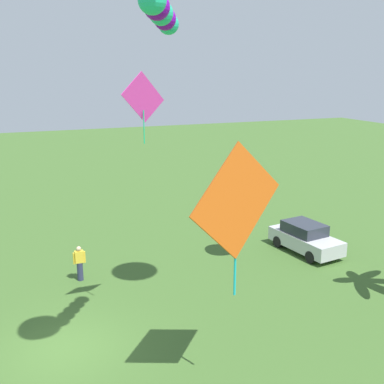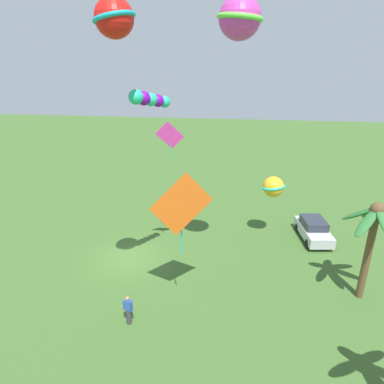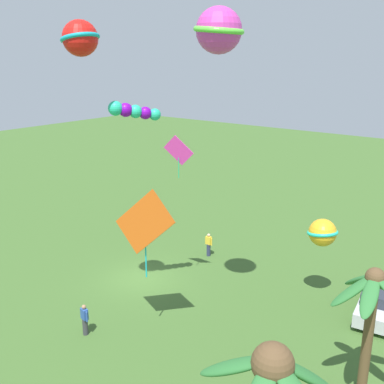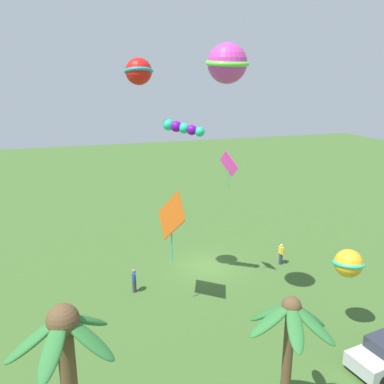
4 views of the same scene
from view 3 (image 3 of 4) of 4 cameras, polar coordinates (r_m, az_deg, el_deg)
The scene contains 11 objects.
ground_plane at distance 28.13m, azimuth -6.53°, elevation -10.73°, with size 120.00×120.00×0.00m, color #3D6028.
palm_tree_0 at distance 18.32m, azimuth 21.72°, elevation -12.71°, with size 3.41×3.29×5.61m.
parked_car_0 at distance 25.71m, azimuth 22.17°, elevation -12.84°, with size 4.10×2.22×1.51m.
spectator_0 at distance 23.15m, azimuth -13.26°, elevation -15.24°, with size 0.30×0.54×1.59m.
spectator_1 at distance 30.65m, azimuth 2.09°, elevation -6.57°, with size 0.26×0.55×1.59m.
kite_ball_0 at distance 19.55m, azimuth 3.37°, elevation 19.53°, with size 2.09×2.10×1.88m.
kite_diamond_1 at distance 20.57m, azimuth -5.92°, elevation -3.89°, with size 0.79×2.98×4.22m.
kite_ball_2 at distance 20.15m, azimuth -13.81°, elevation 18.17°, with size 1.71×1.71×1.47m.
kite_diamond_3 at distance 23.64m, azimuth -1.69°, elevation 5.15°, with size 0.57×1.56×2.28m.
kite_ball_4 at distance 25.12m, azimuth 16.00°, elevation -4.90°, with size 2.20×2.20×1.47m.
kite_tube_5 at distance 21.41m, azimuth -7.39°, elevation 10.00°, with size 2.22×1.56×0.98m.
Camera 3 is at (17.74, 17.66, 12.83)m, focal length 42.66 mm.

